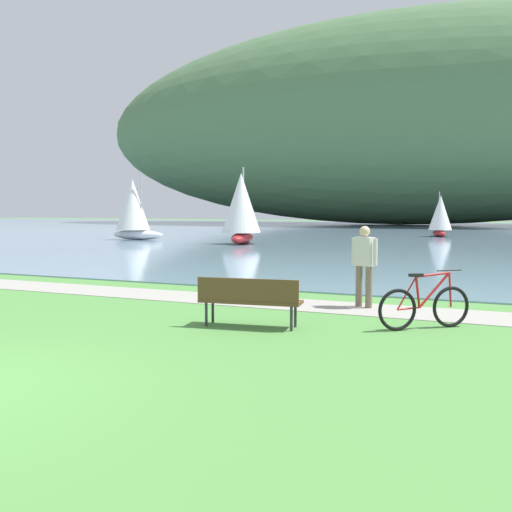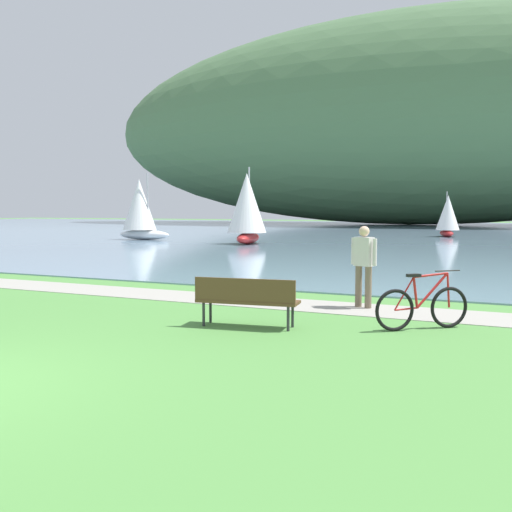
{
  "view_description": "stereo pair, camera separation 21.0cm",
  "coord_description": "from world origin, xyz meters",
  "px_view_note": "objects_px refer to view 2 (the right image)",
  "views": [
    {
      "loc": [
        6.02,
        -4.24,
        2.06
      ],
      "look_at": [
        0.86,
        7.65,
        1.0
      ],
      "focal_mm": 40.35,
      "sensor_mm": 36.0,
      "label": 1
    },
    {
      "loc": [
        6.21,
        -4.15,
        2.06
      ],
      "look_at": [
        0.86,
        7.65,
        1.0
      ],
      "focal_mm": 40.35,
      "sensor_mm": 36.0,
      "label": 2
    }
  ],
  "objects_px": {
    "sailboat_toward_hillside": "(140,209)",
    "park_bench_near_camera": "(246,298)",
    "sailboat_nearest_to_shore": "(247,208)",
    "bicycle_leaning_near_bench": "(423,307)",
    "person_at_shoreline": "(364,261)",
    "sailboat_mid_bay": "(448,215)"
  },
  "relations": [
    {
      "from": "park_bench_near_camera",
      "to": "sailboat_toward_hillside",
      "type": "height_order",
      "value": "sailboat_toward_hillside"
    },
    {
      "from": "sailboat_nearest_to_shore",
      "to": "sailboat_toward_hillside",
      "type": "bearing_deg",
      "value": 170.13
    },
    {
      "from": "person_at_shoreline",
      "to": "sailboat_toward_hillside",
      "type": "height_order",
      "value": "sailboat_toward_hillside"
    },
    {
      "from": "park_bench_near_camera",
      "to": "sailboat_nearest_to_shore",
      "type": "bearing_deg",
      "value": 115.27
    },
    {
      "from": "person_at_shoreline",
      "to": "bicycle_leaning_near_bench",
      "type": "bearing_deg",
      "value": -49.82
    },
    {
      "from": "bicycle_leaning_near_bench",
      "to": "sailboat_toward_hillside",
      "type": "xyz_separation_m",
      "value": [
        -21.36,
        21.58,
        1.7
      ]
    },
    {
      "from": "park_bench_near_camera",
      "to": "sailboat_toward_hillside",
      "type": "relative_size",
      "value": 0.42
    },
    {
      "from": "bicycle_leaning_near_bench",
      "to": "sailboat_toward_hillside",
      "type": "relative_size",
      "value": 0.32
    },
    {
      "from": "sailboat_nearest_to_shore",
      "to": "sailboat_toward_hillside",
      "type": "height_order",
      "value": "sailboat_nearest_to_shore"
    },
    {
      "from": "person_at_shoreline",
      "to": "sailboat_mid_bay",
      "type": "bearing_deg",
      "value": 93.07
    },
    {
      "from": "bicycle_leaning_near_bench",
      "to": "person_at_shoreline",
      "type": "xyz_separation_m",
      "value": [
        -1.45,
        1.71,
        0.58
      ]
    },
    {
      "from": "sailboat_nearest_to_shore",
      "to": "person_at_shoreline",
      "type": "bearing_deg",
      "value": -58.27
    },
    {
      "from": "park_bench_near_camera",
      "to": "person_at_shoreline",
      "type": "bearing_deg",
      "value": 64.05
    },
    {
      "from": "sailboat_nearest_to_shore",
      "to": "bicycle_leaning_near_bench",
      "type": "bearing_deg",
      "value": -57.48
    },
    {
      "from": "bicycle_leaning_near_bench",
      "to": "sailboat_toward_hillside",
      "type": "distance_m",
      "value": 30.41
    },
    {
      "from": "bicycle_leaning_near_bench",
      "to": "sailboat_toward_hillside",
      "type": "bearing_deg",
      "value": 134.7
    },
    {
      "from": "park_bench_near_camera",
      "to": "bicycle_leaning_near_bench",
      "type": "height_order",
      "value": "bicycle_leaning_near_bench"
    },
    {
      "from": "sailboat_toward_hillside",
      "to": "park_bench_near_camera",
      "type": "bearing_deg",
      "value": -50.72
    },
    {
      "from": "sailboat_toward_hillside",
      "to": "person_at_shoreline",
      "type": "bearing_deg",
      "value": -44.94
    },
    {
      "from": "sailboat_nearest_to_shore",
      "to": "sailboat_toward_hillside",
      "type": "relative_size",
      "value": 1.02
    },
    {
      "from": "bicycle_leaning_near_bench",
      "to": "sailboat_mid_bay",
      "type": "bearing_deg",
      "value": 95.35
    },
    {
      "from": "bicycle_leaning_near_bench",
      "to": "sailboat_nearest_to_shore",
      "type": "distance_m",
      "value": 23.9
    }
  ]
}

